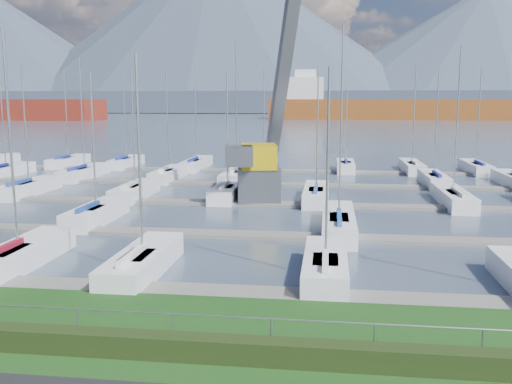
# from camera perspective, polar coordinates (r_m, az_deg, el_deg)

# --- Properties ---
(water) EXTENTS (800.00, 540.00, 0.20)m
(water) POSITION_cam_1_polar(r_m,az_deg,el_deg) (276.01, 6.65, 7.56)
(water) COLOR #414E60
(hedge) EXTENTS (80.00, 0.70, 0.70)m
(hedge) POSITION_cam_1_polar(r_m,az_deg,el_deg) (17.46, -5.40, -15.28)
(hedge) COLOR black
(hedge) RESTS_ON grass
(fence) EXTENTS (80.00, 0.04, 0.04)m
(fence) POSITION_cam_1_polar(r_m,az_deg,el_deg) (17.49, -5.14, -12.21)
(fence) COLOR gray
(fence) RESTS_ON grass
(foothill) EXTENTS (900.00, 80.00, 12.00)m
(foothill) POSITION_cam_1_polar(r_m,az_deg,el_deg) (345.90, 6.83, 8.96)
(foothill) COLOR #3D4759
(foothill) RESTS_ON water
(mountains) EXTENTS (1190.00, 360.00, 115.00)m
(mountains) POSITION_cam_1_polar(r_m,az_deg,el_deg) (422.33, 8.08, 14.51)
(mountains) COLOR #455265
(mountains) RESTS_ON water
(docks) EXTENTS (90.00, 41.60, 0.25)m
(docks) POSITION_cam_1_polar(r_m,az_deg,el_deg) (42.75, 2.40, -1.26)
(docks) COLOR gray
(docks) RESTS_ON water
(crane) EXTENTS (6.57, 13.20, 22.35)m
(crane) POSITION_cam_1_polar(r_m,az_deg,el_deg) (44.39, 1.05, 6.36)
(crane) COLOR #595D61
(crane) RESTS_ON water
(cargo_ship_mid) EXTENTS (92.64, 19.41, 21.50)m
(cargo_ship_mid) POSITION_cam_1_polar(r_m,az_deg,el_deg) (231.09, 11.95, 8.10)
(cargo_ship_mid) COLOR brown
(cargo_ship_mid) RESTS_ON water
(sailboat_fleet) EXTENTS (75.12, 49.38, 13.50)m
(sailboat_fleet) POSITION_cam_1_polar(r_m,az_deg,el_deg) (45.54, 0.64, 6.42)
(sailboat_fleet) COLOR navy
(sailboat_fleet) RESTS_ON water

